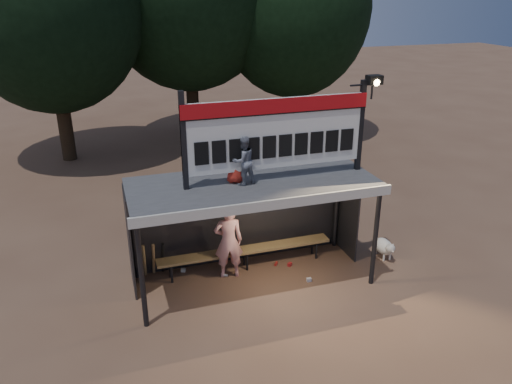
% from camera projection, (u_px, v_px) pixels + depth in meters
% --- Properties ---
extents(ground, '(80.00, 80.00, 0.00)m').
position_uv_depth(ground, '(253.00, 280.00, 10.93)').
color(ground, brown).
rests_on(ground, ground).
extents(player, '(0.68, 0.49, 1.72)m').
position_uv_depth(player, '(228.00, 241.00, 10.77)').
color(player, white).
rests_on(player, ground).
extents(child_a, '(0.55, 0.47, 0.98)m').
position_uv_depth(child_a, '(244.00, 161.00, 9.71)').
color(child_a, slate).
rests_on(child_a, dugout_shelter).
extents(child_b, '(0.47, 0.36, 0.85)m').
position_uv_depth(child_b, '(235.00, 162.00, 9.83)').
color(child_b, '#AB251A').
rests_on(child_b, dugout_shelter).
extents(dugout_shelter, '(5.10, 2.08, 2.32)m').
position_uv_depth(dugout_shelter, '(249.00, 198.00, 10.44)').
color(dugout_shelter, '#3C3C3E').
rests_on(dugout_shelter, ground).
extents(scoreboard_assembly, '(4.10, 0.27, 1.99)m').
position_uv_depth(scoreboard_assembly, '(280.00, 131.00, 9.81)').
color(scoreboard_assembly, black).
rests_on(scoreboard_assembly, dugout_shelter).
extents(bench, '(4.00, 0.35, 0.48)m').
position_uv_depth(bench, '(246.00, 251.00, 11.25)').
color(bench, olive).
rests_on(bench, ground).
extents(tree_left, '(6.46, 6.46, 9.27)m').
position_uv_depth(tree_left, '(47.00, 1.00, 16.50)').
color(tree_left, '#302215').
rests_on(tree_left, ground).
extents(tree_right, '(6.08, 6.08, 8.72)m').
position_uv_depth(tree_right, '(293.00, 8.00, 19.61)').
color(tree_right, black).
rests_on(tree_right, ground).
extents(dog, '(0.36, 0.81, 0.49)m').
position_uv_depth(dog, '(384.00, 247.00, 11.73)').
color(dog, beige).
rests_on(dog, ground).
extents(bats, '(0.48, 0.33, 0.84)m').
position_uv_depth(bats, '(154.00, 259.00, 10.91)').
color(bats, '#9B7A48').
rests_on(bats, ground).
extents(litter, '(2.65, 1.33, 0.08)m').
position_uv_depth(litter, '(257.00, 271.00, 11.21)').
color(litter, maroon).
rests_on(litter, ground).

